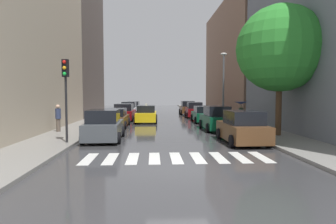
# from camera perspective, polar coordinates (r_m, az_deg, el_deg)

# --- Properties ---
(ground_plane) EXTENTS (28.00, 72.00, 0.04)m
(ground_plane) POSITION_cam_1_polar(r_m,az_deg,el_deg) (34.43, -1.39, -0.98)
(ground_plane) COLOR #39393C
(sidewalk_left) EXTENTS (3.00, 72.00, 0.15)m
(sidewalk_left) POSITION_cam_1_polar(r_m,az_deg,el_deg) (34.85, -12.14, -0.84)
(sidewalk_left) COLOR gray
(sidewalk_left) RESTS_ON ground
(sidewalk_right) EXTENTS (3.00, 72.00, 0.15)m
(sidewalk_right) POSITION_cam_1_polar(r_m,az_deg,el_deg) (35.21, 9.24, -0.77)
(sidewalk_right) COLOR gray
(sidewalk_right) RESTS_ON ground
(crosswalk_stripes) EXTENTS (7.65, 2.20, 0.01)m
(crosswalk_stripes) POSITION_cam_1_polar(r_m,az_deg,el_deg) (12.18, 1.60, -9.04)
(crosswalk_stripes) COLOR silver
(crosswalk_stripes) RESTS_ON ground
(building_left_near) EXTENTS (6.00, 18.50, 12.00)m
(building_left_near) POSITION_cam_1_polar(r_m,az_deg,el_deg) (22.78, -29.76, 11.48)
(building_left_near) COLOR #B2A38C
(building_left_near) RESTS_ON ground
(building_left_mid) EXTENTS (6.00, 12.56, 17.29)m
(building_left_mid) POSITION_cam_1_polar(r_m,az_deg,el_deg) (37.83, -18.80, 12.41)
(building_left_mid) COLOR #564C47
(building_left_mid) RESTS_ON ground
(building_right_mid) EXTENTS (6.00, 20.41, 14.52)m
(building_right_mid) POSITION_cam_1_polar(r_m,az_deg,el_deg) (40.39, 14.47, 9.92)
(building_right_mid) COLOR #8C6B56
(building_right_mid) RESTS_ON ground
(parked_car_left_nearest) EXTENTS (2.20, 4.27, 1.79)m
(parked_car_left_nearest) POSITION_cam_1_polar(r_m,az_deg,el_deg) (17.08, -12.51, -2.72)
(parked_car_left_nearest) COLOR #474C51
(parked_car_left_nearest) RESTS_ON ground
(parked_car_left_second) EXTENTS (2.09, 4.55, 1.53)m
(parked_car_left_second) POSITION_cam_1_polar(r_m,az_deg,el_deg) (23.78, -10.32, -1.22)
(parked_car_left_second) COLOR brown
(parked_car_left_second) RESTS_ON ground
(parked_car_left_third) EXTENTS (2.28, 4.13, 1.72)m
(parked_car_left_third) POSITION_cam_1_polar(r_m,az_deg,el_deg) (29.62, -8.59, -0.14)
(parked_car_left_third) COLOR maroon
(parked_car_left_third) RESTS_ON ground
(parked_car_left_fourth) EXTENTS (2.17, 4.19, 1.75)m
(parked_car_left_fourth) POSITION_cam_1_polar(r_m,az_deg,el_deg) (36.30, -7.64, 0.54)
(parked_car_left_fourth) COLOR silver
(parked_car_left_fourth) RESTS_ON ground
(parked_car_left_fifth) EXTENTS (2.20, 4.28, 1.67)m
(parked_car_left_fifth) POSITION_cam_1_polar(r_m,az_deg,el_deg) (41.91, -6.87, 0.89)
(parked_car_left_fifth) COLOR black
(parked_car_left_fifth) RESTS_ON ground
(parked_car_right_nearest) EXTENTS (2.17, 4.16, 1.77)m
(parked_car_right_nearest) POSITION_cam_1_polar(r_m,az_deg,el_deg) (16.26, 14.49, -3.08)
(parked_car_right_nearest) COLOR brown
(parked_car_right_nearest) RESTS_ON ground
(parked_car_right_second) EXTENTS (2.00, 4.41, 1.81)m
(parked_car_right_second) POSITION_cam_1_polar(r_m,az_deg,el_deg) (21.86, 9.49, -1.32)
(parked_car_right_second) COLOR #0C4C2D
(parked_car_right_second) RESTS_ON ground
(parked_car_right_third) EXTENTS (2.12, 4.75, 1.54)m
(parked_car_right_third) POSITION_cam_1_polar(r_m,az_deg,el_deg) (28.02, 6.96, -0.49)
(parked_car_right_third) COLOR #0C4C2D
(parked_car_right_third) RESTS_ON ground
(parked_car_right_fourth) EXTENTS (2.16, 4.54, 1.77)m
(parked_car_right_fourth) POSITION_cam_1_polar(r_m,az_deg,el_deg) (33.81, 5.20, 0.36)
(parked_car_right_fourth) COLOR maroon
(parked_car_right_fourth) RESTS_ON ground
(parked_car_right_fifth) EXTENTS (2.12, 4.49, 1.78)m
(parked_car_right_fifth) POSITION_cam_1_polar(r_m,az_deg,el_deg) (39.16, 3.87, 0.79)
(parked_car_right_fifth) COLOR brown
(parked_car_right_fifth) RESTS_ON ground
(taxi_midroad) EXTENTS (2.13, 4.69, 1.81)m
(taxi_midroad) POSITION_cam_1_polar(r_m,az_deg,el_deg) (27.63, -4.30, -0.45)
(taxi_midroad) COLOR yellow
(taxi_midroad) RESTS_ON ground
(pedestrian_foreground) EXTENTS (1.07, 1.07, 1.90)m
(pedestrian_foreground) POSITION_cam_1_polar(r_m,az_deg,el_deg) (24.40, 14.19, 0.83)
(pedestrian_foreground) COLOR black
(pedestrian_foreground) RESTS_ON sidewalk_right
(pedestrian_near_tree) EXTENTS (0.36, 0.36, 1.82)m
(pedestrian_near_tree) POSITION_cam_1_polar(r_m,az_deg,el_deg) (20.79, -20.86, -0.98)
(pedestrian_near_tree) COLOR brown
(pedestrian_near_tree) RESTS_ON sidewalk_left
(street_tree_right) EXTENTS (5.24, 5.24, 7.90)m
(street_tree_right) POSITION_cam_1_polar(r_m,az_deg,el_deg) (19.15, 21.21, 11.57)
(street_tree_right) COLOR #513823
(street_tree_right) RESTS_ON sidewalk_right
(traffic_light_left_corner) EXTENTS (0.30, 0.42, 4.30)m
(traffic_light_left_corner) POSITION_cam_1_polar(r_m,az_deg,el_deg) (15.85, -19.56, 5.59)
(traffic_light_left_corner) COLOR black
(traffic_light_left_corner) RESTS_ON sidewalk_left
(lamp_post_right) EXTENTS (0.60, 0.28, 6.33)m
(lamp_post_right) POSITION_cam_1_polar(r_m,az_deg,el_deg) (27.25, 10.88, 5.91)
(lamp_post_right) COLOR #595B60
(lamp_post_right) RESTS_ON sidewalk_right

